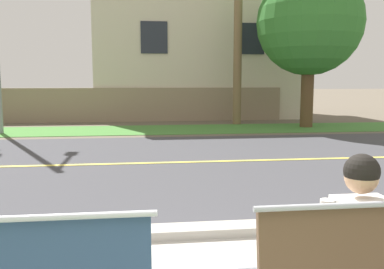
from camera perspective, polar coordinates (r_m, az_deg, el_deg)
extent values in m
plane|color=#665B4C|center=(10.20, -5.14, -2.28)|extent=(140.00, 140.00, 0.00)
cube|color=#ADA89E|center=(4.71, -2.48, -13.15)|extent=(44.00, 0.30, 0.11)
cube|color=#424247|center=(8.72, -4.76, -3.90)|extent=(52.00, 8.00, 0.01)
cube|color=#E0CC4C|center=(8.72, -4.76, -3.86)|extent=(48.00, 0.14, 0.01)
cube|color=#478438|center=(14.55, -5.79, 0.65)|extent=(48.00, 2.80, 0.02)
cylinder|color=black|center=(3.15, 18.43, -15.38)|extent=(0.15, 0.42, 0.15)
cylinder|color=black|center=(3.23, 21.41, -14.95)|extent=(0.15, 0.42, 0.15)
cube|color=silver|center=(2.96, 21.83, -12.88)|extent=(0.34, 0.20, 0.52)
cylinder|color=silver|center=(2.87, 17.80, -12.87)|extent=(0.09, 0.09, 0.46)
sphere|color=tan|center=(2.86, 22.11, -5.44)|extent=(0.21, 0.21, 0.21)
sphere|color=black|center=(2.85, 22.14, -4.66)|extent=(0.22, 0.22, 0.22)
cylinder|color=brown|center=(15.86, 15.42, 5.21)|extent=(0.46, 0.46, 2.35)
sphere|color=#33752D|center=(15.99, 15.75, 14.51)|extent=(3.76, 3.76, 3.76)
cylinder|color=brown|center=(16.54, 6.32, 16.20)|extent=(0.32, 0.32, 8.51)
cube|color=gray|center=(17.65, -8.75, 4.04)|extent=(13.00, 0.36, 1.40)
cube|color=beige|center=(21.04, 0.22, 11.31)|extent=(9.16, 6.40, 6.29)
cube|color=#232833|center=(17.69, -5.19, 13.05)|extent=(1.10, 0.06, 1.30)
cube|color=#232833|center=(18.31, 8.15, 12.81)|extent=(1.10, 0.06, 1.30)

